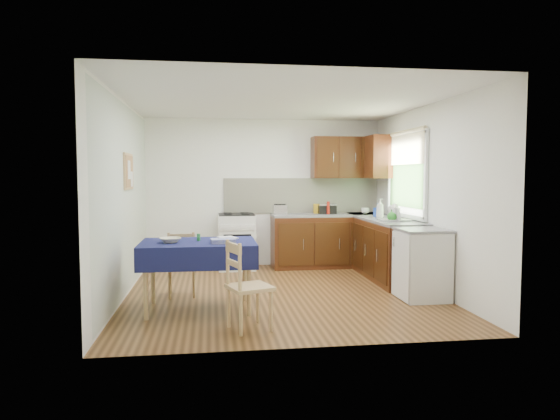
{
  "coord_description": "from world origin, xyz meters",
  "views": [
    {
      "loc": [
        -0.91,
        -6.41,
        1.55
      ],
      "look_at": [
        0.02,
        0.32,
        1.08
      ],
      "focal_mm": 32.0,
      "sensor_mm": 36.0,
      "label": 1
    }
  ],
  "objects": [
    {
      "name": "sandwich_press",
      "position": [
        1.03,
        1.85,
        0.98
      ],
      "size": [
        0.29,
        0.25,
        0.17
      ],
      "rotation": [
        0.0,
        0.0,
        0.2
      ],
      "color": "black",
      "rests_on": "worktop_back"
    },
    {
      "name": "tea_towel",
      "position": [
        -0.78,
        -0.83,
        0.82
      ],
      "size": [
        0.29,
        0.23,
        0.05
      ],
      "primitive_type": "cube",
      "rotation": [
        0.0,
        0.0,
        0.09
      ],
      "color": "#293197",
      "rests_on": "dining_table"
    },
    {
      "name": "window",
      "position": [
        1.97,
        0.7,
        1.65
      ],
      "size": [
        0.04,
        1.48,
        1.26
      ],
      "color": "#2B4E20",
      "rests_on": "wall_right"
    },
    {
      "name": "soap_bottle_a",
      "position": [
        1.64,
        0.87,
        1.05
      ],
      "size": [
        0.16,
        0.16,
        0.29
      ],
      "primitive_type": "imported",
      "rotation": [
        0.0,
        0.0,
        0.83
      ],
      "color": "silver",
      "rests_on": "worktop_right"
    },
    {
      "name": "plate_bowl",
      "position": [
        -1.37,
        -0.71,
        0.82
      ],
      "size": [
        0.29,
        0.29,
        0.06
      ],
      "primitive_type": "imported",
      "rotation": [
        0.0,
        0.0,
        0.3
      ],
      "color": "beige",
      "rests_on": "dining_table"
    },
    {
      "name": "floor",
      "position": [
        0.0,
        0.0,
        0.0
      ],
      "size": [
        4.2,
        4.2,
        0.0
      ],
      "primitive_type": "plane",
      "color": "#482B13",
      "rests_on": "ground"
    },
    {
      "name": "base_cabinets",
      "position": [
        1.36,
        1.26,
        0.43
      ],
      "size": [
        1.9,
        2.3,
        0.86
      ],
      "color": "#371509",
      "rests_on": "ground"
    },
    {
      "name": "book",
      "position": [
        -0.8,
        -0.48,
        0.8
      ],
      "size": [
        0.25,
        0.29,
        0.02
      ],
      "primitive_type": "imported",
      "rotation": [
        0.0,
        0.0,
        0.34
      ],
      "color": "white",
      "rests_on": "dining_table"
    },
    {
      "name": "soap_bottle_c",
      "position": [
        1.64,
        0.37,
        0.99
      ],
      "size": [
        0.19,
        0.19,
        0.18
      ],
      "primitive_type": "imported",
      "rotation": [
        0.0,
        0.0,
        3.6
      ],
      "color": "#2C8F27",
      "rests_on": "worktop_right"
    },
    {
      "name": "fridge",
      "position": [
        1.7,
        -0.55,
        0.44
      ],
      "size": [
        0.58,
        0.6,
        0.89
      ],
      "color": "silver",
      "rests_on": "ground"
    },
    {
      "name": "sauce_bottle",
      "position": [
        1.03,
        1.71,
        1.01
      ],
      "size": [
        0.05,
        0.05,
        0.21
      ],
      "primitive_type": "cylinder",
      "color": "#B11B0E",
      "rests_on": "worktop_back"
    },
    {
      "name": "worktop_corner",
      "position": [
        1.7,
        1.8,
        0.88
      ],
      "size": [
        0.6,
        0.6,
        0.04
      ],
      "primitive_type": "cube",
      "color": "slate",
      "rests_on": "base_cabinets"
    },
    {
      "name": "kettle",
      "position": [
        1.69,
        0.39,
        1.01
      ],
      "size": [
        0.15,
        0.15,
        0.25
      ],
      "color": "silver",
      "rests_on": "worktop_right"
    },
    {
      "name": "worktop_right",
      "position": [
        1.7,
        0.65,
        0.88
      ],
      "size": [
        0.6,
        1.7,
        0.04
      ],
      "primitive_type": "cube",
      "color": "slate",
      "rests_on": "base_cabinets"
    },
    {
      "name": "wall_front",
      "position": [
        0.0,
        -2.1,
        1.25
      ],
      "size": [
        4.0,
        0.02,
        2.5
      ],
      "primitive_type": "cube",
      "color": "white",
      "rests_on": "ground"
    },
    {
      "name": "toaster",
      "position": [
        0.22,
        1.75,
        0.98
      ],
      "size": [
        0.23,
        0.14,
        0.18
      ],
      "rotation": [
        0.0,
        0.0,
        -0.18
      ],
      "color": "#B6B6BB",
      "rests_on": "worktop_back"
    },
    {
      "name": "corkboard",
      "position": [
        -1.97,
        0.3,
        1.6
      ],
      "size": [
        0.04,
        0.62,
        0.47
      ],
      "color": "tan",
      "rests_on": "wall_left"
    },
    {
      "name": "dish_rack",
      "position": [
        1.69,
        0.4,
        0.92
      ],
      "size": [
        0.43,
        0.33,
        0.2
      ],
      "rotation": [
        0.0,
        0.0,
        -0.42
      ],
      "color": "gray",
      "rests_on": "worktop_right"
    },
    {
      "name": "chair_far",
      "position": [
        -1.29,
        -0.01,
        0.44
      ],
      "size": [
        0.39,
        0.39,
        0.84
      ],
      "rotation": [
        0.0,
        0.0,
        3.18
      ],
      "color": "tan",
      "rests_on": "ground"
    },
    {
      "name": "wall_left",
      "position": [
        -2.0,
        0.0,
        1.25
      ],
      "size": [
        0.02,
        4.2,
        2.5
      ],
      "primitive_type": "cube",
      "color": "silver",
      "rests_on": "ground"
    },
    {
      "name": "spice_jar",
      "position": [
        -1.06,
        -0.59,
        0.83
      ],
      "size": [
        0.04,
        0.04,
        0.08
      ],
      "primitive_type": "cylinder",
      "color": "#258737",
      "rests_on": "dining_table"
    },
    {
      "name": "yellow_packet",
      "position": [
        0.88,
        1.9,
        0.98
      ],
      "size": [
        0.14,
        0.1,
        0.16
      ],
      "primitive_type": "cube",
      "rotation": [
        0.0,
        0.0,
        0.19
      ],
      "color": "gold",
      "rests_on": "worktop_back"
    },
    {
      "name": "upper_cabinets",
      "position": [
        1.52,
        1.8,
        1.85
      ],
      "size": [
        1.2,
        0.85,
        0.7
      ],
      "color": "#371509",
      "rests_on": "wall_back"
    },
    {
      "name": "wall_right",
      "position": [
        2.0,
        0.0,
        1.25
      ],
      "size": [
        0.02,
        4.2,
        2.5
      ],
      "primitive_type": "cube",
      "color": "white",
      "rests_on": "ground"
    },
    {
      "name": "dining_table",
      "position": [
        -1.06,
        -0.67,
        0.69
      ],
      "size": [
        1.31,
        0.88,
        0.79
      ],
      "rotation": [
        0.0,
        0.0,
        -0.38
      ],
      "color": "#0F173F",
      "rests_on": "ground"
    },
    {
      "name": "soap_bottle_b",
      "position": [
        1.67,
        1.08,
        1.01
      ],
      "size": [
        0.14,
        0.13,
        0.21
      ],
      "primitive_type": "imported",
      "rotation": [
        0.0,
        0.0,
        2.23
      ],
      "color": "#1F45B7",
      "rests_on": "worktop_right"
    },
    {
      "name": "wall_back",
      "position": [
        0.0,
        2.1,
        1.25
      ],
      "size": [
        4.0,
        0.02,
        2.5
      ],
      "primitive_type": "cube",
      "color": "white",
      "rests_on": "ground"
    },
    {
      "name": "worktop_back",
      "position": [
        1.05,
        1.8,
        0.88
      ],
      "size": [
        1.9,
        0.6,
        0.04
      ],
      "primitive_type": "cube",
      "color": "slate",
      "rests_on": "base_cabinets"
    },
    {
      "name": "ceiling",
      "position": [
        0.0,
        0.0,
        2.5
      ],
      "size": [
        4.0,
        4.2,
        0.02
      ],
      "primitive_type": "cube",
      "color": "white",
      "rests_on": "wall_back"
    },
    {
      "name": "cup",
      "position": [
        1.65,
        1.65,
        0.95
      ],
      "size": [
        0.15,
        0.15,
        0.11
      ],
      "primitive_type": "imported",
      "rotation": [
        0.0,
        0.0,
        0.12
      ],
      "color": "silver",
      "rests_on": "worktop_back"
    },
    {
      "name": "stove",
      "position": [
        -0.5,
        1.8,
        0.46
      ],
      "size": [
        0.6,
        0.61,
        0.92
      ],
      "color": "silver",
      "rests_on": "ground"
    },
    {
      "name": "splashback",
      "position": [
        0.65,
        2.08,
        1.2
      ],
      "size": [
        2.7,
        0.02,
        0.6
      ],
      "primitive_type": "cube",
      "color": "white",
      "rests_on": "wall_back"
    },
    {
      "name": "chair_near",
      "position": [
        -0.58,
        -1.5,
        0.48
      ],
      "size": [
        0.51,
        0.51,
        0.9
      ],
      "rotation": [
        0.0,
        0.0,
        1.9
      ],
      "color": "tan",
      "rests_on": "ground"
    }
  ]
}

